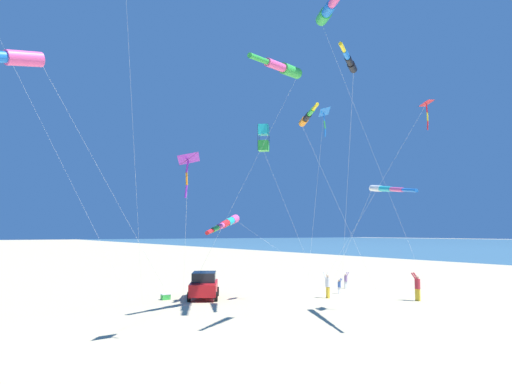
# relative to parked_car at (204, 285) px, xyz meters

# --- Properties ---
(ground_plane) EXTENTS (600.00, 600.00, 0.00)m
(ground_plane) POSITION_rel_parked_car_xyz_m (-7.19, 3.16, -0.95)
(ground_plane) COLOR #C6B58C
(parked_car) EXTENTS (3.72, 4.66, 1.85)m
(parked_car) POSITION_rel_parked_car_xyz_m (0.00, 0.00, 0.00)
(parked_car) COLOR red
(parked_car) RESTS_ON ground_plane
(cooler_box) EXTENTS (0.62, 0.42, 0.42)m
(cooler_box) POSITION_rel_parked_car_xyz_m (2.58, -0.81, -0.74)
(cooler_box) COLOR green
(cooler_box) RESTS_ON ground_plane
(person_adult_flyer) EXTENTS (0.56, 0.66, 1.94)m
(person_adult_flyer) POSITION_rel_parked_car_xyz_m (-11.96, 8.99, 0.10)
(person_adult_flyer) COLOR gold
(person_adult_flyer) RESTS_ON ground_plane
(person_child_green_jacket) EXTENTS (0.43, 0.35, 1.37)m
(person_child_green_jacket) POSITION_rel_parked_car_xyz_m (-12.84, 0.86, -0.21)
(person_child_green_jacket) COLOR silver
(person_child_green_jacket) RESTS_ON ground_plane
(person_child_grey_jacket) EXTENTS (0.54, 0.64, 1.89)m
(person_child_grey_jacket) POSITION_rel_parked_car_xyz_m (-7.63, 4.62, 0.08)
(person_child_grey_jacket) COLOR gold
(person_child_grey_jacket) RESTS_ON ground_plane
(person_bystander_far) EXTENTS (0.40, 0.33, 1.18)m
(person_bystander_far) POSITION_rel_parked_car_xyz_m (-9.95, 3.26, -0.31)
(person_bystander_far) COLOR silver
(person_bystander_far) RESTS_ON ground_plane
(kite_windsock_long_streamer_left) EXTENTS (8.56, 9.71, 13.55)m
(kite_windsock_long_streamer_left) POSITION_rel_parked_car_xyz_m (-1.18, 14.05, 12.36)
(kite_windsock_long_streamer_left) COLOR black
(kite_windsock_long_streamer_left) RESTS_ON ground_plane
(kite_windsock_blue_topmost) EXTENTS (5.77, 13.14, 7.55)m
(kite_windsock_blue_topmost) POSITION_rel_parked_car_xyz_m (-4.60, 13.05, 6.15)
(kite_windsock_blue_topmost) COLOR white
(kite_windsock_blue_topmost) RESTS_ON ground_plane
(kite_box_yellow_midlevel) EXTENTS (6.11, 1.31, 11.93)m
(kite_box_yellow_midlevel) POSITION_rel_parked_car_xyz_m (-1.95, 4.89, 10.09)
(kite_box_yellow_midlevel) COLOR #1EB7C6
(kite_box_yellow_midlevel) RESTS_ON ground_plane
(kite_windsock_small_distant) EXTENTS (12.33, 3.89, 6.10)m
(kite_windsock_small_distant) POSITION_rel_parked_car_xyz_m (-1.55, 0.46, 4.44)
(kite_windsock_small_distant) COLOR #EF4C93
(kite_windsock_small_distant) RESTS_ON ground_plane
(kite_delta_orange_high_right) EXTENTS (3.20, 5.85, 13.33)m
(kite_delta_orange_high_right) POSITION_rel_parked_car_xyz_m (-5.85, 6.47, 11.98)
(kite_delta_orange_high_right) COLOR blue
(kite_delta_orange_high_right) RESTS_ON ground_plane
(kite_windsock_purple_drifting) EXTENTS (14.44, 9.03, 13.31)m
(kite_windsock_purple_drifting) POSITION_rel_parked_car_xyz_m (13.79, 7.71, 11.63)
(kite_windsock_purple_drifting) COLOR #EF4C93
(kite_windsock_purple_drifting) RESTS_ON ground_plane
(kite_windsock_long_streamer_right) EXTENTS (4.94, 10.83, 15.07)m
(kite_windsock_long_streamer_right) POSITION_rel_parked_car_xyz_m (-0.94, 8.53, 13.64)
(kite_windsock_long_streamer_right) COLOR green
(kite_windsock_long_streamer_right) RESTS_ON ground_plane
(kite_delta_black_fish_shape) EXTENTS (1.32, 10.94, 12.64)m
(kite_delta_black_fish_shape) POSITION_rel_parked_car_xyz_m (-8.09, 13.15, 11.38)
(kite_delta_black_fish_shape) COLOR red
(kite_delta_black_fish_shape) RESTS_ON ground_plane
(kite_windsock_green_low_center) EXTENTS (7.62, 3.51, 12.10)m
(kite_windsock_green_low_center) POSITION_rel_parked_car_xyz_m (-2.80, 8.52, 10.85)
(kite_windsock_green_low_center) COLOR orange
(kite_windsock_green_low_center) RESTS_ON ground_plane
(kite_windsock_teal_far_right) EXTENTS (11.84, 6.56, 19.59)m
(kite_windsock_teal_far_right) POSITION_rel_parked_car_xyz_m (-4.03, 9.24, 17.80)
(kite_windsock_teal_far_right) COLOR green
(kite_windsock_teal_far_right) RESTS_ON ground_plane
(kite_delta_rainbow_low_near) EXTENTS (5.48, 11.85, 8.24)m
(kite_delta_rainbow_low_near) POSITION_rel_parked_car_xyz_m (6.84, 12.29, 6.94)
(kite_delta_rainbow_low_near) COLOR purple
(kite_delta_rainbow_low_near) RESTS_ON ground_plane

